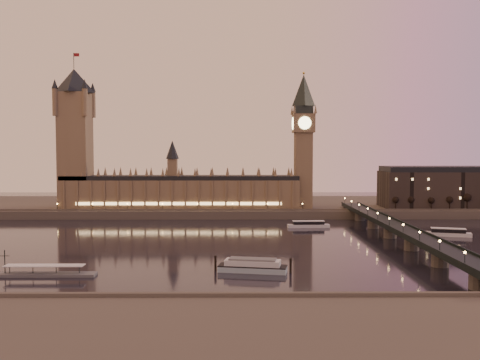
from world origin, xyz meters
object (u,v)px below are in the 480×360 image
object	(u,v)px
moored_barge	(253,266)
pontoon_pier	(46,273)
cruise_boat_b	(448,233)
cruise_boat_a	(308,224)

from	to	relation	value
moored_barge	pontoon_pier	xyz separation A→B (m)	(-83.70, -6.60, -1.41)
cruise_boat_b	moored_barge	world-z (taller)	moored_barge
cruise_boat_a	pontoon_pier	size ratio (longest dim) A/B	0.70
cruise_boat_a	pontoon_pier	xyz separation A→B (m)	(-124.13, -134.07, -0.80)
cruise_boat_b	moored_barge	bearing A→B (deg)	-126.60
moored_barge	pontoon_pier	distance (m)	83.97
pontoon_pier	cruise_boat_b	bearing A→B (deg)	25.94
moored_barge	cruise_boat_b	bearing A→B (deg)	48.33
cruise_boat_a	moored_barge	xyz separation A→B (m)	(-40.43, -127.47, 0.62)
moored_barge	pontoon_pier	world-z (taller)	pontoon_pier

